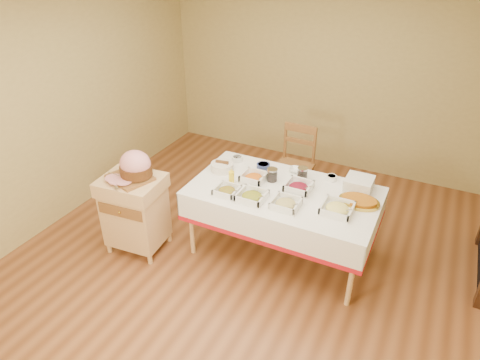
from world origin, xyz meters
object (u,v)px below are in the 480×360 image
at_px(dining_table, 283,204).
at_px(plate_stack, 359,184).
at_px(brass_platter, 359,201).
at_px(mustard_bottle, 231,177).
at_px(dining_chair, 294,165).
at_px(preserve_jar_right, 302,174).
at_px(ham_on_board, 135,167).
at_px(butcher_cart, 135,209).
at_px(bread_basket, 222,167).
at_px(preserve_jar_left, 272,175).

bearing_deg(dining_table, plate_stack, 27.98).
bearing_deg(brass_platter, mustard_bottle, -170.02).
height_order(dining_chair, preserve_jar_right, dining_chair).
xyz_separation_m(ham_on_board, preserve_jar_right, (1.43, 0.83, -0.14)).
xyz_separation_m(preserve_jar_right, mustard_bottle, (-0.60, -0.39, 0.02)).
relative_size(butcher_cart, dining_chair, 0.87).
height_order(dining_table, mustard_bottle, mustard_bottle).
relative_size(butcher_cart, plate_stack, 3.27).
xyz_separation_m(dining_table, plate_stack, (0.64, 0.34, 0.22)).
height_order(dining_table, bread_basket, bread_basket).
height_order(ham_on_board, preserve_jar_left, ham_on_board).
height_order(butcher_cart, ham_on_board, ham_on_board).
xyz_separation_m(dining_table, dining_chair, (-0.25, 1.00, -0.10)).
xyz_separation_m(dining_table, preserve_jar_right, (0.09, 0.28, 0.22)).
relative_size(preserve_jar_right, bread_basket, 0.57).
xyz_separation_m(butcher_cart, dining_chair, (1.14, 1.60, 0.02)).
height_order(dining_table, preserve_jar_left, preserve_jar_left).
bearing_deg(dining_chair, brass_platter, -43.59).
xyz_separation_m(dining_chair, bread_basket, (-0.48, -0.92, 0.31)).
xyz_separation_m(dining_chair, ham_on_board, (-1.09, -1.56, 0.47)).
distance_m(preserve_jar_right, bread_basket, 0.84).
bearing_deg(dining_chair, preserve_jar_right, -65.36).
bearing_deg(dining_chair, preserve_jar_left, -85.39).
bearing_deg(preserve_jar_right, brass_platter, -16.03).
xyz_separation_m(dining_chair, brass_platter, (0.95, -0.91, 0.29)).
bearing_deg(ham_on_board, preserve_jar_left, 30.17).
height_order(dining_table, ham_on_board, ham_on_board).
xyz_separation_m(dining_table, brass_platter, (0.70, 0.10, 0.18)).
relative_size(dining_table, plate_stack, 7.08).
bearing_deg(preserve_jar_left, dining_chair, 94.61).
distance_m(dining_table, brass_platter, 0.74).
height_order(butcher_cart, dining_chair, dining_chair).
height_order(dining_chair, plate_stack, dining_chair).
bearing_deg(preserve_jar_right, butcher_cart, -149.51).
distance_m(dining_chair, plate_stack, 1.16).
distance_m(dining_table, mustard_bottle, 0.58).
xyz_separation_m(ham_on_board, plate_stack, (1.98, 0.90, -0.14)).
bearing_deg(mustard_bottle, butcher_cart, -151.43).
bearing_deg(preserve_jar_right, dining_table, -107.50).
bearing_deg(bread_basket, preserve_jar_right, 13.05).
bearing_deg(butcher_cart, brass_platter, 18.25).
bearing_deg(preserve_jar_left, mustard_bottle, -144.90).
height_order(butcher_cart, brass_platter, butcher_cart).
distance_m(butcher_cart, ham_on_board, 0.49).
relative_size(ham_on_board, preserve_jar_right, 3.25).
height_order(plate_stack, brass_platter, plate_stack).
bearing_deg(butcher_cart, dining_chair, 54.50).
bearing_deg(plate_stack, dining_chair, 143.32).
xyz_separation_m(preserve_jar_left, mustard_bottle, (-0.34, -0.24, 0.02)).
bearing_deg(brass_platter, preserve_jar_right, 163.97).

